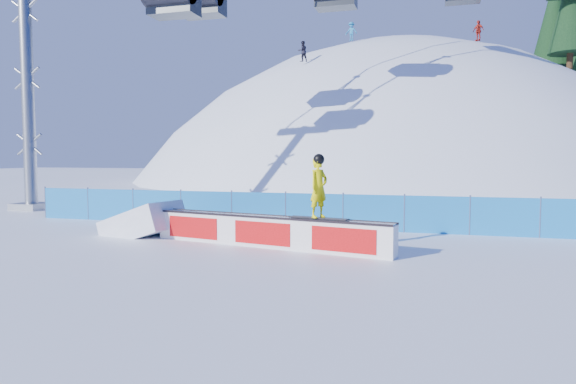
# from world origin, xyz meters

# --- Properties ---
(ground) EXTENTS (160.00, 160.00, 0.00)m
(ground) POSITION_xyz_m (0.00, 0.00, 0.00)
(ground) COLOR white
(ground) RESTS_ON ground
(snow_hill) EXTENTS (64.00, 64.00, 64.00)m
(snow_hill) POSITION_xyz_m (0.00, 42.00, -18.00)
(snow_hill) COLOR white
(snow_hill) RESTS_ON ground
(safety_fence) EXTENTS (22.05, 0.05, 1.30)m
(safety_fence) POSITION_xyz_m (0.00, 4.50, 0.60)
(safety_fence) COLOR blue
(safety_fence) RESTS_ON ground
(rail_box) EXTENTS (7.12, 1.97, 0.86)m
(rail_box) POSITION_xyz_m (-0.43, 0.73, 0.42)
(rail_box) COLOR white
(rail_box) RESTS_ON ground
(snow_ramp) EXTENTS (2.71, 2.00, 1.52)m
(snow_ramp) POSITION_xyz_m (-4.82, 1.65, 0.00)
(snow_ramp) COLOR white
(snow_ramp) RESTS_ON ground
(snowboarder) EXTENTS (1.62, 0.67, 1.66)m
(snowboarder) POSITION_xyz_m (1.09, 0.41, 1.68)
(snowboarder) COLOR black
(snowboarder) RESTS_ON rail_box
(distant_skiers) EXTENTS (21.56, 7.98, 7.82)m
(distant_skiers) POSITION_xyz_m (1.54, 30.90, 11.42)
(distant_skiers) COLOR black
(distant_skiers) RESTS_ON ground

